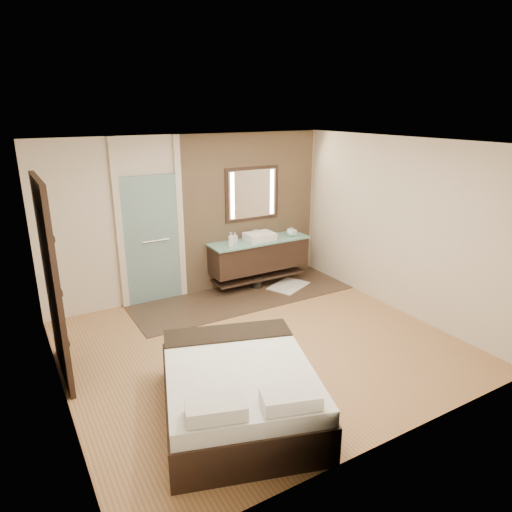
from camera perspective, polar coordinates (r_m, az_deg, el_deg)
floor at (r=6.37m, az=0.60°, el=-11.06°), size 5.00×5.00×0.00m
tile_strip at (r=7.88m, az=-1.60°, el=-5.03°), size 3.80×1.30×0.01m
stone_wall at (r=8.21m, az=-0.66°, el=5.78°), size 2.60×0.08×2.70m
vanity at (r=8.17m, az=0.37°, el=0.12°), size 1.85×0.55×0.88m
mirror_unit at (r=8.11m, az=-0.48°, el=7.79°), size 1.06×0.04×0.96m
frosted_door at (r=7.55m, az=-12.95°, el=2.59°), size 1.10×0.12×2.70m
shoji_partition at (r=5.71m, az=-24.14°, el=-2.90°), size 0.06×1.20×2.40m
bed at (r=4.95m, az=-2.15°, el=-16.36°), size 2.01×2.26×0.73m
bath_mat at (r=8.31m, az=4.10°, el=-3.74°), size 0.86×0.76×0.02m
waste_bin at (r=8.21m, az=0.08°, el=-3.27°), size 0.21×0.21×0.22m
tissue_box at (r=8.41m, az=4.56°, el=2.97°), size 0.13×0.13×0.10m
soap_bottle_a at (r=7.66m, az=-3.17°, el=2.06°), size 0.10×0.11×0.25m
soap_bottle_b at (r=7.91m, az=-2.67°, el=2.36°), size 0.10×0.10×0.18m
soap_bottle_c at (r=8.32m, az=4.42°, el=3.02°), size 0.16×0.16×0.16m
cup at (r=8.44m, az=4.31°, el=3.04°), size 0.16×0.16×0.10m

